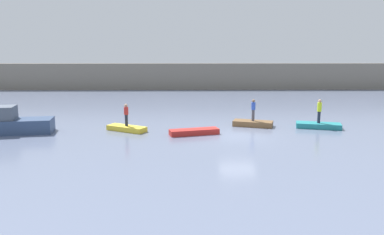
{
  "coord_description": "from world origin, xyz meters",
  "views": [
    {
      "loc": [
        -3.57,
        -25.22,
        5.98
      ],
      "look_at": [
        -3.14,
        3.69,
        0.6
      ],
      "focal_mm": 35.0,
      "sensor_mm": 36.0,
      "label": 1
    }
  ],
  "objects_px": {
    "person_red_shirt": "(126,114)",
    "rowboat_yellow": "(127,128)",
    "person_blue_shirt": "(253,109)",
    "rowboat_teal": "(318,125)",
    "rowboat_red": "(194,132)",
    "rowboat_brown": "(253,123)",
    "person_hiviz_shirt": "(319,110)",
    "motorboat": "(10,123)"
  },
  "relations": [
    {
      "from": "rowboat_yellow",
      "to": "person_hiviz_shirt",
      "type": "relative_size",
      "value": 1.67
    },
    {
      "from": "rowboat_red",
      "to": "person_red_shirt",
      "type": "xyz_separation_m",
      "value": [
        -4.93,
        1.24,
        1.09
      ]
    },
    {
      "from": "person_blue_shirt",
      "to": "rowboat_yellow",
      "type": "bearing_deg",
      "value": -170.69
    },
    {
      "from": "person_blue_shirt",
      "to": "rowboat_brown",
      "type": "bearing_deg",
      "value": 90.0
    },
    {
      "from": "rowboat_yellow",
      "to": "rowboat_red",
      "type": "xyz_separation_m",
      "value": [
        4.93,
        -1.24,
        0.01
      ]
    },
    {
      "from": "rowboat_teal",
      "to": "person_red_shirt",
      "type": "bearing_deg",
      "value": -162.16
    },
    {
      "from": "rowboat_brown",
      "to": "person_red_shirt",
      "type": "distance_m",
      "value": 9.74
    },
    {
      "from": "rowboat_yellow",
      "to": "person_hiviz_shirt",
      "type": "distance_m",
      "value": 14.47
    },
    {
      "from": "rowboat_red",
      "to": "person_red_shirt",
      "type": "height_order",
      "value": "person_red_shirt"
    },
    {
      "from": "rowboat_teal",
      "to": "person_hiviz_shirt",
      "type": "height_order",
      "value": "person_hiviz_shirt"
    },
    {
      "from": "motorboat",
      "to": "person_blue_shirt",
      "type": "distance_m",
      "value": 17.88
    },
    {
      "from": "rowboat_brown",
      "to": "rowboat_teal",
      "type": "bearing_deg",
      "value": 8.77
    },
    {
      "from": "motorboat",
      "to": "rowboat_yellow",
      "type": "bearing_deg",
      "value": 4.76
    },
    {
      "from": "rowboat_yellow",
      "to": "rowboat_brown",
      "type": "distance_m",
      "value": 9.68
    },
    {
      "from": "motorboat",
      "to": "rowboat_teal",
      "type": "relative_size",
      "value": 1.75
    },
    {
      "from": "person_hiviz_shirt",
      "to": "person_blue_shirt",
      "type": "distance_m",
      "value": 4.91
    },
    {
      "from": "rowboat_red",
      "to": "person_hiviz_shirt",
      "type": "height_order",
      "value": "person_hiviz_shirt"
    },
    {
      "from": "rowboat_red",
      "to": "rowboat_brown",
      "type": "distance_m",
      "value": 5.41
    },
    {
      "from": "rowboat_yellow",
      "to": "rowboat_brown",
      "type": "bearing_deg",
      "value": 38.99
    },
    {
      "from": "rowboat_brown",
      "to": "rowboat_red",
      "type": "bearing_deg",
      "value": -130.79
    },
    {
      "from": "motorboat",
      "to": "rowboat_red",
      "type": "xyz_separation_m",
      "value": [
        13.1,
        -0.55,
        -0.53
      ]
    },
    {
      "from": "rowboat_brown",
      "to": "rowboat_teal",
      "type": "height_order",
      "value": "rowboat_brown"
    },
    {
      "from": "motorboat",
      "to": "person_red_shirt",
      "type": "height_order",
      "value": "person_red_shirt"
    },
    {
      "from": "rowboat_yellow",
      "to": "person_blue_shirt",
      "type": "distance_m",
      "value": 9.75
    },
    {
      "from": "rowboat_brown",
      "to": "person_hiviz_shirt",
      "type": "distance_m",
      "value": 5.05
    },
    {
      "from": "rowboat_brown",
      "to": "person_hiviz_shirt",
      "type": "xyz_separation_m",
      "value": [
        4.85,
        -0.79,
        1.19
      ]
    },
    {
      "from": "person_blue_shirt",
      "to": "rowboat_teal",
      "type": "bearing_deg",
      "value": -9.23
    },
    {
      "from": "rowboat_brown",
      "to": "person_blue_shirt",
      "type": "distance_m",
      "value": 1.15
    },
    {
      "from": "person_red_shirt",
      "to": "motorboat",
      "type": "bearing_deg",
      "value": -175.24
    },
    {
      "from": "person_red_shirt",
      "to": "rowboat_yellow",
      "type": "bearing_deg",
      "value": -90.0
    },
    {
      "from": "person_red_shirt",
      "to": "person_blue_shirt",
      "type": "height_order",
      "value": "person_blue_shirt"
    },
    {
      "from": "rowboat_red",
      "to": "person_hiviz_shirt",
      "type": "relative_size",
      "value": 1.93
    },
    {
      "from": "person_hiviz_shirt",
      "to": "rowboat_brown",
      "type": "bearing_deg",
      "value": 170.77
    },
    {
      "from": "rowboat_teal",
      "to": "rowboat_red",
      "type": "bearing_deg",
      "value": -153.25
    },
    {
      "from": "rowboat_yellow",
      "to": "person_hiviz_shirt",
      "type": "xyz_separation_m",
      "value": [
        14.4,
        0.78,
        1.22
      ]
    },
    {
      "from": "rowboat_yellow",
      "to": "rowboat_red",
      "type": "distance_m",
      "value": 5.08
    },
    {
      "from": "motorboat",
      "to": "rowboat_red",
      "type": "relative_size",
      "value": 1.64
    },
    {
      "from": "person_hiviz_shirt",
      "to": "person_blue_shirt",
      "type": "height_order",
      "value": "person_hiviz_shirt"
    },
    {
      "from": "motorboat",
      "to": "rowboat_red",
      "type": "distance_m",
      "value": 13.12
    },
    {
      "from": "rowboat_red",
      "to": "rowboat_yellow",
      "type": "bearing_deg",
      "value": 150.88
    },
    {
      "from": "rowboat_red",
      "to": "rowboat_teal",
      "type": "xyz_separation_m",
      "value": [
        9.47,
        2.01,
        0.0
      ]
    },
    {
      "from": "rowboat_yellow",
      "to": "rowboat_red",
      "type": "relative_size",
      "value": 0.87
    }
  ]
}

